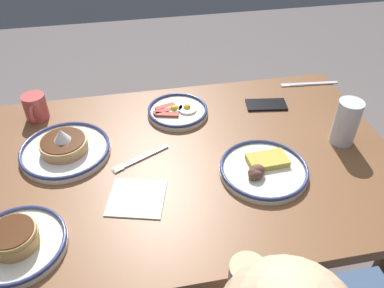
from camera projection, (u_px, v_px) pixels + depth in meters
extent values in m
cube|color=brown|center=(189.00, 163.00, 1.21)|extent=(1.28, 0.83, 0.04)
cylinder|color=brown|center=(295.00, 162.00, 1.77)|extent=(0.06, 0.06, 0.70)
cylinder|color=brown|center=(44.00, 195.00, 1.61)|extent=(0.06, 0.06, 0.70)
cylinder|color=white|center=(66.00, 152.00, 1.22)|extent=(0.28, 0.28, 0.01)
torus|color=navy|center=(65.00, 149.00, 1.21)|extent=(0.27, 0.27, 0.01)
cylinder|color=tan|center=(65.00, 148.00, 1.21)|extent=(0.14, 0.14, 0.01)
cylinder|color=tan|center=(64.00, 145.00, 1.20)|extent=(0.14, 0.14, 0.01)
cylinder|color=tan|center=(63.00, 142.00, 1.19)|extent=(0.14, 0.14, 0.01)
cylinder|color=#4C2814|center=(63.00, 140.00, 1.19)|extent=(0.13, 0.13, 0.00)
cone|color=white|center=(61.00, 135.00, 1.18)|extent=(0.05, 0.05, 0.04)
cylinder|color=silver|center=(178.00, 112.00, 1.38)|extent=(0.21, 0.21, 0.01)
torus|color=navy|center=(178.00, 109.00, 1.38)|extent=(0.21, 0.21, 0.01)
cylinder|color=white|center=(187.00, 109.00, 1.38)|extent=(0.06, 0.06, 0.01)
sphere|color=yellow|center=(187.00, 107.00, 1.38)|extent=(0.02, 0.02, 0.02)
cylinder|color=white|center=(173.00, 108.00, 1.39)|extent=(0.06, 0.06, 0.01)
sphere|color=yellow|center=(174.00, 108.00, 1.37)|extent=(0.02, 0.02, 0.02)
cube|color=#A93221|center=(165.00, 107.00, 1.39)|extent=(0.07, 0.04, 0.01)
cube|color=#A23027|center=(166.00, 111.00, 1.37)|extent=(0.09, 0.04, 0.01)
cube|color=#9F3928|center=(167.00, 115.00, 1.35)|extent=(0.08, 0.04, 0.01)
cylinder|color=silver|center=(18.00, 246.00, 0.95)|extent=(0.24, 0.24, 0.01)
torus|color=navy|center=(16.00, 243.00, 0.94)|extent=(0.24, 0.24, 0.01)
cylinder|color=tan|center=(16.00, 243.00, 0.94)|extent=(0.11, 0.11, 0.01)
cylinder|color=#D6914D|center=(15.00, 240.00, 0.93)|extent=(0.11, 0.11, 0.01)
cylinder|color=tan|center=(13.00, 236.00, 0.92)|extent=(0.11, 0.11, 0.01)
cylinder|color=tan|center=(12.00, 233.00, 0.92)|extent=(0.11, 0.11, 0.01)
cylinder|color=#4C2814|center=(11.00, 231.00, 0.91)|extent=(0.10, 0.10, 0.00)
cylinder|color=silver|center=(263.00, 171.00, 1.15)|extent=(0.26, 0.26, 0.01)
torus|color=navy|center=(264.00, 168.00, 1.14)|extent=(0.26, 0.26, 0.01)
cube|color=gold|center=(267.00, 160.00, 1.16)|extent=(0.12, 0.08, 0.02)
ellipsoid|color=brown|center=(256.00, 175.00, 1.11)|extent=(0.04, 0.03, 0.03)
ellipsoid|color=brown|center=(257.00, 170.00, 1.12)|extent=(0.05, 0.04, 0.04)
ellipsoid|color=brown|center=(254.00, 175.00, 1.11)|extent=(0.04, 0.03, 0.03)
ellipsoid|color=brown|center=(255.00, 172.00, 1.11)|extent=(0.04, 0.03, 0.03)
cylinder|color=#BF4C47|center=(35.00, 107.00, 1.34)|extent=(0.08, 0.08, 0.09)
torus|color=#BF4C47|center=(33.00, 113.00, 1.31)|extent=(0.02, 0.06, 0.06)
cylinder|color=brown|center=(33.00, 100.00, 1.32)|extent=(0.07, 0.07, 0.01)
cylinder|color=silver|center=(346.00, 122.00, 1.22)|extent=(0.08, 0.08, 0.15)
cylinder|color=black|center=(344.00, 128.00, 1.24)|extent=(0.07, 0.07, 0.10)
cube|color=black|center=(266.00, 105.00, 1.43)|extent=(0.15, 0.09, 0.01)
cube|color=white|center=(137.00, 198.00, 1.07)|extent=(0.18, 0.17, 0.00)
cube|color=silver|center=(142.00, 158.00, 1.20)|extent=(0.17, 0.10, 0.01)
cube|color=silver|center=(116.00, 167.00, 1.17)|extent=(0.03, 0.02, 0.00)
cube|color=silver|center=(117.00, 168.00, 1.16)|extent=(0.03, 0.02, 0.00)
cube|color=silver|center=(118.00, 169.00, 1.16)|extent=(0.03, 0.02, 0.00)
cube|color=silver|center=(119.00, 171.00, 1.16)|extent=(0.03, 0.02, 0.00)
cube|color=silver|center=(314.00, 84.00, 1.54)|extent=(0.19, 0.03, 0.01)
cube|color=silver|center=(292.00, 85.00, 1.54)|extent=(0.09, 0.03, 0.00)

